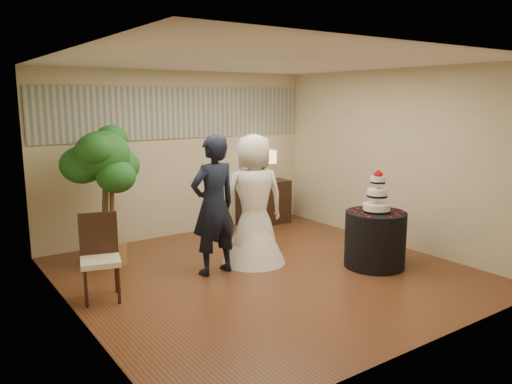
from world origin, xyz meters
TOP-DOWN VIEW (x-y plane):
  - floor at (0.00, 0.00)m, footprint 5.00×5.00m
  - ceiling at (0.00, 0.00)m, footprint 5.00×5.00m
  - wall_back at (0.00, 2.50)m, footprint 5.00×0.06m
  - wall_front at (0.00, -2.50)m, footprint 5.00×0.06m
  - wall_left at (-2.50, 0.00)m, footprint 0.06×5.00m
  - wall_right at (2.50, 0.00)m, footprint 0.06×5.00m
  - mural_border at (0.00, 2.48)m, footprint 4.90×0.02m
  - groom at (-0.58, 0.41)m, footprint 0.72×0.51m
  - bride at (0.12, 0.49)m, footprint 1.11×1.11m
  - cake_table at (1.41, -0.65)m, footprint 0.90×0.90m
  - wedding_cake at (1.41, -0.65)m, footprint 0.38×0.38m
  - console at (1.56, 2.24)m, footprint 1.01×0.50m
  - table_lamp at (1.56, 2.24)m, footprint 0.34×0.34m
  - ficus_tree at (-1.64, 1.61)m, footprint 1.35×1.35m
  - side_chair at (-2.13, 0.37)m, footprint 0.57×0.59m

SIDE VIEW (x-z plane):
  - floor at x=0.00m, z-range 0.00..0.00m
  - cake_table at x=1.41m, z-range 0.00..0.79m
  - console at x=1.56m, z-range 0.00..0.82m
  - side_chair at x=-2.13m, z-range 0.00..1.01m
  - bride at x=0.12m, z-range 0.00..1.86m
  - groom at x=-0.58m, z-range 0.00..1.88m
  - ficus_tree at x=-1.64m, z-range 0.00..2.01m
  - wedding_cake at x=1.41m, z-range 0.79..1.38m
  - table_lamp at x=1.56m, z-range 0.82..1.40m
  - wall_back at x=0.00m, z-range 0.00..2.80m
  - wall_front at x=0.00m, z-range 0.00..2.80m
  - wall_left at x=-2.50m, z-range 0.00..2.80m
  - wall_right at x=2.50m, z-range 0.00..2.80m
  - mural_border at x=0.00m, z-range 1.68..2.52m
  - ceiling at x=0.00m, z-range 2.80..2.80m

